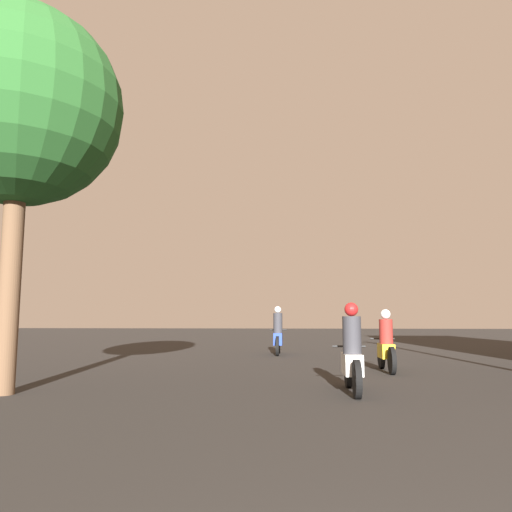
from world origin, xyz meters
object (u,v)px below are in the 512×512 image
(street_tree, at_px, (20,108))
(motorcycle_white, at_px, (352,356))
(motorcycle_blue, at_px, (278,335))
(motorcycle_yellow, at_px, (386,346))

(street_tree, bearing_deg, motorcycle_white, 6.17)
(motorcycle_blue, xyz_separation_m, street_tree, (-4.32, -9.53, 4.39))
(motorcycle_blue, bearing_deg, motorcycle_yellow, -55.75)
(motorcycle_white, height_order, motorcycle_yellow, motorcycle_white)
(street_tree, bearing_deg, motorcycle_yellow, 30.51)
(motorcycle_blue, bearing_deg, street_tree, -107.80)
(motorcycle_blue, height_order, street_tree, street_tree)
(motorcycle_white, relative_size, street_tree, 0.28)
(motorcycle_white, distance_m, motorcycle_yellow, 3.76)
(street_tree, bearing_deg, motorcycle_blue, 65.59)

